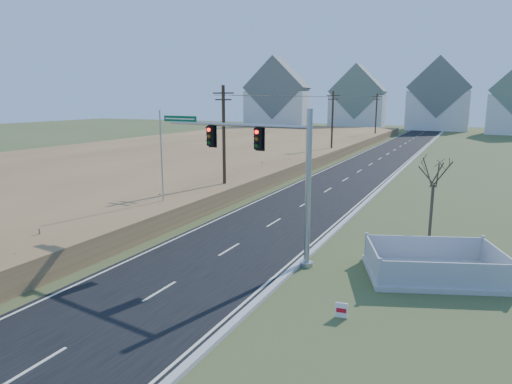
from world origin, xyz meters
name	(u,v)px	position (x,y,z in m)	size (l,w,h in m)	color
ground	(187,276)	(0.00, 0.00, 0.00)	(260.00, 260.00, 0.00)	#425227
road	(385,156)	(0.00, 50.00, 0.03)	(8.00, 180.00, 0.06)	black
curb	(416,157)	(4.15, 50.00, 0.09)	(0.30, 180.00, 0.18)	#B2AFA8
reed_marsh	(205,150)	(-24.00, 40.00, 0.65)	(38.00, 110.00, 1.30)	#AC824D
utility_pole_near	(224,141)	(-6.50, 15.00, 4.68)	(1.80, 0.26, 9.00)	#422D1E
utility_pole_mid	(332,123)	(-6.50, 45.00, 4.68)	(1.80, 0.26, 9.00)	#422D1E
utility_pole_far	(376,116)	(-6.50, 75.00, 4.68)	(1.80, 0.26, 9.00)	#422D1E
condo_nw	(278,100)	(-38.00, 100.00, 7.70)	(17.69, 13.38, 19.05)	white
condo_nnw	(358,103)	(-18.00, 108.00, 6.94)	(14.93, 11.17, 17.03)	white
condo_n	(439,100)	(2.00, 112.00, 7.61)	(15.27, 10.20, 18.54)	white
traffic_signal_mast	(274,169)	(2.63, 3.85, 4.59)	(9.38, 1.61, 7.53)	#9EA0A5
fence_enclosure	(434,271)	(10.18, 4.88, 0.27)	(6.91, 5.83, 1.34)	#B7B5AD
open_sign	(341,310)	(7.46, -0.92, 0.31)	(0.47, 0.12, 0.58)	white
flagpole	(162,177)	(-7.00, 7.64, 2.89)	(0.33, 0.33, 7.25)	#B7B5AD
bare_tree	(434,171)	(9.56, 9.30, 4.23)	(1.98, 1.98, 5.25)	#4C3F33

